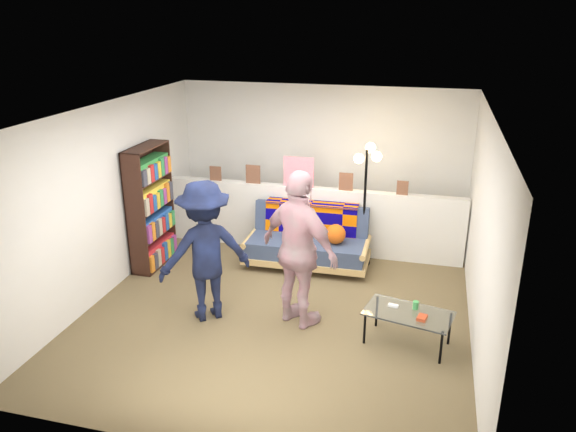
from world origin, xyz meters
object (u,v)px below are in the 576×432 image
object	(u,v)px
coffee_table	(409,315)
floor_lamp	(367,180)
person_left	(205,251)
person_right	(300,250)
futon_sofa	(309,242)
bookshelf	(151,211)

from	to	relation	value
coffee_table	floor_lamp	bearing A→B (deg)	110.49
person_left	person_right	size ratio (longest dim) A/B	0.91
futon_sofa	floor_lamp	xyz separation A→B (m)	(0.75, 0.25, 0.89)
coffee_table	person_left	distance (m)	2.39
bookshelf	coffee_table	size ratio (longest dim) A/B	1.71
coffee_table	floor_lamp	distance (m)	2.30
coffee_table	person_left	world-z (taller)	person_left
person_right	floor_lamp	bearing A→B (deg)	-75.29
floor_lamp	futon_sofa	bearing A→B (deg)	-161.44
person_right	bookshelf	bearing A→B (deg)	6.11
futon_sofa	person_right	distance (m)	1.72
futon_sofa	coffee_table	size ratio (longest dim) A/B	1.74
person_right	person_left	bearing A→B (deg)	35.97
person_right	futon_sofa	bearing A→B (deg)	-51.37
floor_lamp	person_left	xyz separation A→B (m)	(-1.60, -1.97, -0.40)
futon_sofa	person_right	size ratio (longest dim) A/B	0.96
futon_sofa	person_right	world-z (taller)	person_right
futon_sofa	bookshelf	size ratio (longest dim) A/B	1.02
floor_lamp	person_left	size ratio (longest dim) A/B	1.05
bookshelf	person_left	size ratio (longest dim) A/B	1.03
person_left	person_right	bearing A→B (deg)	148.97
person_left	bookshelf	bearing A→B (deg)	-79.04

